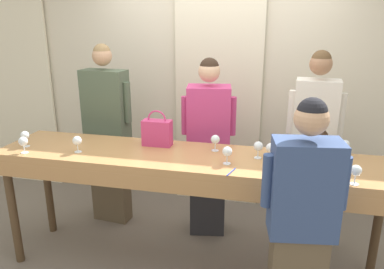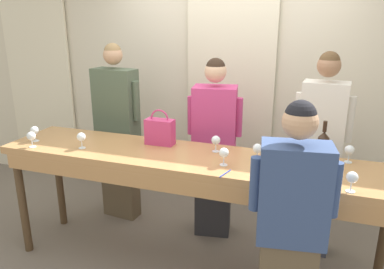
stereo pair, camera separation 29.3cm
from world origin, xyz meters
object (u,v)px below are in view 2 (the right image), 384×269
wine_glass_front_mid (81,137)px  wine_glass_center_mid (257,149)px  handbag (160,131)px  guest_cream_sweater (319,155)px  wine_glass_center_right (224,153)px  host_pouring (290,229)px  tasting_bar (188,168)px  wine_glass_center_left (352,178)px  wine_glass_front_left (31,136)px  wine_glass_back_left (35,131)px  wine_bottle (322,150)px  guest_olive_jacket (118,132)px  guest_pink_top (214,149)px  wine_glass_back_right (270,151)px  wine_glass_front_right (349,151)px  wine_glass_back_mid (216,141)px

wine_glass_front_mid → wine_glass_center_mid: 1.42m
handbag → guest_cream_sweater: bearing=19.0°
wine_glass_center_right → host_pouring: size_ratio=0.08×
tasting_bar → wine_glass_center_mid: size_ratio=23.49×
wine_glass_center_left → wine_glass_front_left: bearing=179.3°
guest_cream_sweater → wine_glass_center_right: bearing=-132.2°
wine_glass_center_right → wine_glass_back_left: (-1.68, 0.00, 0.00)m
wine_bottle → wine_glass_center_right: size_ratio=2.55×
wine_glass_center_mid → guest_cream_sweater: size_ratio=0.07×
handbag → guest_olive_jacket: 0.83m
wine_glass_center_left → guest_pink_top: 1.46m
wine_glass_back_right → wine_glass_front_right: bearing=20.1°
tasting_bar → wine_glass_back_mid: (0.17, 0.17, 0.19)m
wine_bottle → wine_glass_back_left: (-2.35, -0.21, -0.03)m
wine_glass_front_left → wine_glass_back_right: bearing=8.6°
handbag → wine_glass_back_left: 1.09m
wine_glass_center_mid → tasting_bar: bearing=-171.1°
wine_glass_center_left → wine_glass_back_right: (-0.54, 0.32, 0.00)m
wine_glass_center_left → guest_olive_jacket: guest_olive_jacket is taller
guest_pink_top → wine_glass_front_mid: bearing=-140.8°
guest_pink_top → wine_glass_front_right: bearing=-18.1°
wine_glass_back_right → guest_olive_jacket: guest_olive_jacket is taller
wine_glass_back_mid → wine_glass_back_right: 0.45m
wine_glass_front_right → wine_glass_back_left: size_ratio=1.00×
guest_cream_sweater → wine_glass_back_mid: bearing=-149.5°
wine_glass_front_right → tasting_bar: bearing=-167.1°
wine_glass_front_left → wine_glass_back_mid: same height
handbag → wine_glass_back_right: handbag is taller
wine_glass_back_right → host_pouring: bearing=-68.6°
host_pouring → tasting_bar: bearing=149.2°
handbag → wine_glass_front_left: (-0.97, -0.42, -0.02)m
wine_bottle → wine_glass_center_left: (0.18, -0.38, -0.03)m
handbag → wine_glass_center_right: handbag is taller
tasting_bar → wine_glass_front_right: wine_glass_front_right is taller
wine_glass_back_right → wine_glass_front_left: bearing=-171.4°
handbag → wine_glass_front_mid: (-0.57, -0.31, -0.02)m
wine_glass_center_mid → wine_glass_back_mid: same height
wine_bottle → wine_glass_front_right: (0.19, 0.15, -0.03)m
wine_glass_back_right → guest_cream_sweater: (0.35, 0.57, -0.19)m
wine_glass_center_mid → wine_glass_back_mid: 0.36m
wine_glass_center_right → wine_glass_back_right: bearing=26.7°
host_pouring → guest_olive_jacket: bearing=148.2°
wine_bottle → guest_pink_top: size_ratio=0.20×
tasting_bar → handbag: bearing=148.9°
wine_glass_front_left → wine_glass_back_mid: size_ratio=1.00×
tasting_bar → wine_glass_center_left: wine_glass_center_left is taller
handbag → guest_cream_sweater: size_ratio=0.17×
wine_glass_back_left → guest_pink_top: guest_pink_top is taller
wine_glass_front_right → wine_glass_center_right: same height
handbag → wine_glass_center_right: 0.69m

